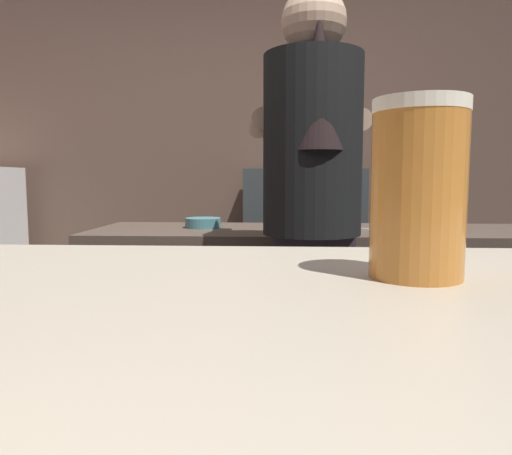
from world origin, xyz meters
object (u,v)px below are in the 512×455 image
mixing_bowl (203,223)px  pint_glass_near (418,190)px  bartender (312,207)px  chefs_knife (370,230)px  bottle_hot_sauce (275,156)px  bottle_vinegar (317,155)px  knife_block (447,206)px  bottle_olive_oil (337,157)px

mixing_bowl → pint_glass_near: bearing=-75.1°
bartender → chefs_knife: 0.51m
bottle_hot_sauce → bottle_vinegar: (0.29, 0.06, 0.01)m
pint_glass_near → bottle_hot_sauce: bottle_hot_sauce is taller
chefs_knife → pint_glass_near: (-0.28, -1.67, 0.21)m
knife_block → chefs_knife: bearing=-178.4°
knife_block → mixing_bowl: 1.07m
pint_glass_near → bottle_hot_sauce: size_ratio=0.63×
pint_glass_near → bottle_olive_oil: bottle_olive_oil is taller
mixing_bowl → bottle_olive_oil: bearing=57.2°
mixing_bowl → bottle_vinegar: bottle_vinegar is taller
knife_block → bottle_vinegar: bottle_vinegar is taller
bartender → chefs_knife: (0.28, 0.40, -0.12)m
bottle_hot_sauce → bottle_vinegar: bottle_vinegar is taller
bartender → chefs_knife: bartender is taller
bottle_vinegar → bottle_hot_sauce: bearing=-169.0°
knife_block → bottle_olive_oil: size_ratio=1.28×
bartender → bottle_vinegar: 1.69m
chefs_knife → bottle_vinegar: (-0.14, 1.26, 0.38)m
knife_block → bottle_hot_sauce: bottle_hot_sauce is taller
bartender → bottle_hot_sauce: (-0.15, 1.60, 0.25)m
mixing_bowl → chefs_knife: 0.75m
bottle_hot_sauce → bottle_vinegar: size_ratio=0.92×
knife_block → pint_glass_near: 1.79m
mixing_bowl → bottle_vinegar: bearing=62.8°
bartender → pint_glass_near: size_ratio=12.01×
pint_glass_near → bottle_olive_oil: (0.27, 2.90, 0.16)m
mixing_bowl → bartender: bearing=-46.6°
knife_block → chefs_knife: (-0.32, -0.01, -0.10)m
pint_glass_near → knife_block: bearing=70.4°
bartender → bottle_hot_sauce: 1.63m
bartender → mixing_bowl: size_ratio=10.73×
mixing_bowl → bottle_olive_oil: (0.73, 1.14, 0.35)m
bottle_hot_sauce → pint_glass_near: bearing=-87.0°
bottle_olive_oil → bottle_vinegar: size_ratio=0.87×
bottle_vinegar → bottle_olive_oil: bearing=-13.8°
pint_glass_near → chefs_knife: bearing=80.6°
bartender → knife_block: bartender is taller
knife_block → pint_glass_near: (-0.60, -1.68, 0.11)m
bottle_hot_sauce → mixing_bowl: bearing=-105.8°
bottle_hot_sauce → bottle_olive_oil: 0.42m
chefs_knife → bottle_vinegar: 1.32m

